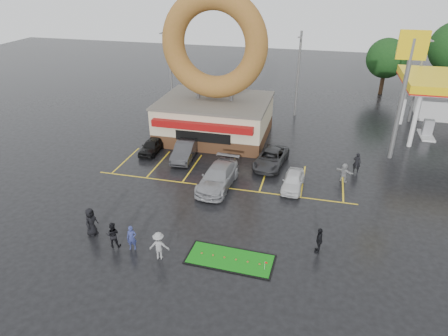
% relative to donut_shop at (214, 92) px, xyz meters
% --- Properties ---
extents(ground, '(120.00, 120.00, 0.00)m').
position_rel_donut_shop_xyz_m(ground, '(3.00, -12.97, -4.46)').
color(ground, black).
rests_on(ground, ground).
extents(donut_shop, '(10.20, 8.70, 13.50)m').
position_rel_donut_shop_xyz_m(donut_shop, '(0.00, 0.00, 0.00)').
color(donut_shop, '#472B19').
rests_on(donut_shop, ground).
extents(shell_sign, '(2.20, 0.36, 10.60)m').
position_rel_donut_shop_xyz_m(shell_sign, '(16.00, -0.97, 2.91)').
color(shell_sign, slate).
rests_on(shell_sign, ground).
extents(streetlight_left, '(0.40, 2.21, 9.00)m').
position_rel_donut_shop_xyz_m(streetlight_left, '(-7.00, 6.95, 0.32)').
color(streetlight_left, slate).
rests_on(streetlight_left, ground).
extents(streetlight_mid, '(0.40, 2.21, 9.00)m').
position_rel_donut_shop_xyz_m(streetlight_mid, '(7.00, 7.95, 0.32)').
color(streetlight_mid, slate).
rests_on(streetlight_mid, ground).
extents(streetlight_right, '(0.40, 2.21, 9.00)m').
position_rel_donut_shop_xyz_m(streetlight_right, '(19.00, 8.95, 0.32)').
color(streetlight_right, slate).
rests_on(streetlight_right, ground).
extents(tree_far_d, '(4.90, 4.90, 7.00)m').
position_rel_donut_shop_xyz_m(tree_far_d, '(17.00, 19.03, 0.07)').
color(tree_far_d, '#332114').
rests_on(tree_far_d, ground).
extents(car_black, '(1.47, 3.59, 1.22)m').
position_rel_donut_shop_xyz_m(car_black, '(-4.45, -4.97, -3.86)').
color(car_black, black).
rests_on(car_black, ground).
extents(car_dgrey, '(1.92, 4.62, 1.49)m').
position_rel_donut_shop_xyz_m(car_dgrey, '(-1.18, -5.40, -3.72)').
color(car_dgrey, '#2F2F32').
rests_on(car_dgrey, ground).
extents(car_silver, '(2.55, 5.55, 1.57)m').
position_rel_donut_shop_xyz_m(car_silver, '(2.83, -9.44, -3.68)').
color(car_silver, '#97989C').
rests_on(car_silver, ground).
extents(car_grey, '(2.80, 5.00, 1.32)m').
position_rel_donut_shop_xyz_m(car_grey, '(6.17, -4.97, -3.80)').
color(car_grey, '#2F2F31').
rests_on(car_grey, ground).
extents(car_white, '(1.63, 3.68, 1.23)m').
position_rel_donut_shop_xyz_m(car_white, '(8.32, -8.35, -3.85)').
color(car_white, silver).
rests_on(car_white, ground).
extents(person_blue, '(0.65, 0.51, 1.56)m').
position_rel_donut_shop_xyz_m(person_blue, '(-0.13, -17.88, -3.68)').
color(person_blue, navy).
rests_on(person_blue, ground).
extents(person_blackjkt, '(0.92, 0.80, 1.62)m').
position_rel_donut_shop_xyz_m(person_blackjkt, '(-1.33, -17.90, -3.65)').
color(person_blackjkt, black).
rests_on(person_blackjkt, ground).
extents(person_hoodie, '(1.22, 0.85, 1.73)m').
position_rel_donut_shop_xyz_m(person_hoodie, '(1.73, -18.27, -3.60)').
color(person_hoodie, gray).
rests_on(person_hoodie, ground).
extents(person_bystander, '(0.75, 1.00, 1.84)m').
position_rel_donut_shop_xyz_m(person_bystander, '(-3.18, -17.16, -3.54)').
color(person_bystander, black).
rests_on(person_bystander, ground).
extents(person_cameraman, '(0.46, 0.98, 1.63)m').
position_rel_donut_shop_xyz_m(person_cameraman, '(10.47, -15.46, -3.65)').
color(person_cameraman, black).
rests_on(person_cameraman, ground).
extents(person_walker_near, '(1.47, 1.04, 1.53)m').
position_rel_donut_shop_xyz_m(person_walker_near, '(12.00, -6.37, -3.70)').
color(person_walker_near, '#9B9B9D').
rests_on(person_walker_near, ground).
extents(person_walker_far, '(0.67, 0.50, 1.67)m').
position_rel_donut_shop_xyz_m(person_walker_far, '(13.01, -4.46, -3.63)').
color(person_walker_far, black).
rests_on(person_walker_far, ground).
extents(dumpster, '(1.90, 1.36, 1.30)m').
position_rel_donut_shop_xyz_m(dumpster, '(-4.50, 0.36, -3.81)').
color(dumpster, '#1A4425').
rests_on(dumpster, ground).
extents(putting_green, '(5.07, 2.33, 0.62)m').
position_rel_donut_shop_xyz_m(putting_green, '(5.67, -17.45, -4.42)').
color(putting_green, black).
rests_on(putting_green, ground).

